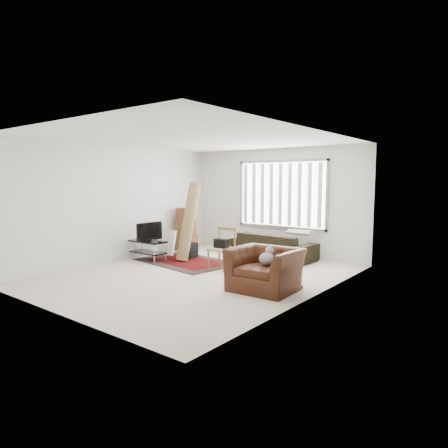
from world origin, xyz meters
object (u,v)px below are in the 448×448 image
Objects in this scene: armchair at (265,266)px; moving_boxes at (186,231)px; tv_stand at (148,246)px; side_chair at (222,247)px; sofa at (273,242)px.

moving_boxes is at bearing 149.30° from armchair.
tv_stand is 0.81× the size of armchair.
side_chair is 0.76× the size of armchair.
armchair is (3.81, -2.04, -0.11)m from moving_boxes.
sofa is 2.38× the size of side_chair.
side_chair is at bearing -29.00° from moving_boxes.
tv_stand is at bearing 169.55° from armchair.
armchair is at bearing -7.89° from tv_stand.
moving_boxes is 0.98× the size of armchair.
side_chair is (2.02, 0.30, 0.15)m from tv_stand.
tv_stand is 3.03m from sofa.
moving_boxes is at bearing 14.64° from sofa.
sofa is at bearing 12.08° from moving_boxes.
moving_boxes reaches higher than sofa.
sofa is (2.43, 0.52, -0.13)m from moving_boxes.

